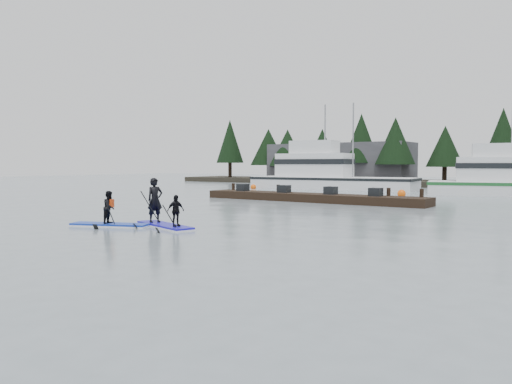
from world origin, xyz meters
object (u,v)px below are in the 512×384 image
Objects in this scene: fishing_boat_large at (327,182)px; floating_dock at (310,197)px; paddleboard_solo at (110,214)px; paddleboard_duo at (162,210)px.

fishing_boat_large is 1.05× the size of floating_dock.
paddleboard_solo is (-0.12, -15.92, 0.22)m from floating_dock.
paddleboard_duo is (1.78, 1.12, 0.19)m from paddleboard_solo.
fishing_boat_large reaches higher than paddleboard_duo.
paddleboard_solo is (6.44, -31.20, -0.21)m from fishing_boat_large.
paddleboard_duo is (1.66, -14.80, 0.40)m from floating_dock.
floating_dock is 4.58× the size of paddleboard_duo.
floating_dock is 15.92m from paddleboard_solo.
fishing_boat_large is 31.86m from paddleboard_solo.
paddleboard_solo is at bearing -130.95° from paddleboard_duo.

